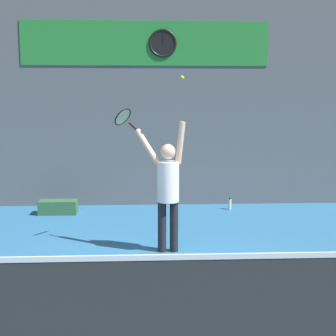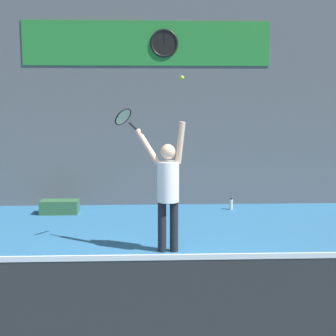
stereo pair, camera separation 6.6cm
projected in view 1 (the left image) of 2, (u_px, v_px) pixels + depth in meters
name	position (u px, v px, depth m)	size (l,w,h in m)	color
ground_plane	(148.00, 300.00, 5.45)	(18.00, 18.00, 0.00)	teal
back_wall	(146.00, 93.00, 10.30)	(18.00, 0.10, 5.00)	slate
sponsor_banner	(145.00, 43.00, 10.10)	(5.35, 0.02, 0.95)	#288C38
scoreboard_clock	(163.00, 43.00, 10.09)	(0.61, 0.06, 0.61)	black
court_net	(148.00, 304.00, 4.16)	(8.55, 0.07, 1.06)	#333333
tennis_player	(168.00, 186.00, 7.11)	(0.80, 0.48, 2.01)	black
tennis_racket	(123.00, 117.00, 7.35)	(0.43, 0.39, 0.36)	black
tennis_ball	(182.00, 78.00, 6.84)	(0.06, 0.06, 0.06)	#CCDB2D
water_bottle	(230.00, 204.00, 10.11)	(0.07, 0.07, 0.26)	silver
equipment_bag	(58.00, 207.00, 9.71)	(0.78, 0.36, 0.28)	#33663F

